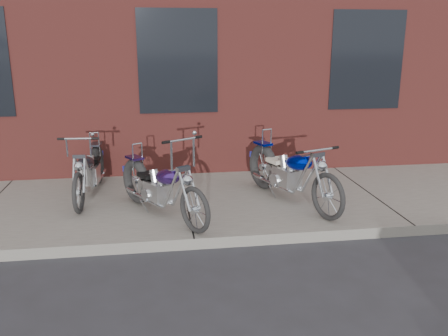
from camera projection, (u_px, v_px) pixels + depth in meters
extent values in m
plane|color=#2D2D31|center=(194.00, 250.00, 6.03)|extent=(120.00, 120.00, 0.00)
cube|color=slate|center=(186.00, 205.00, 7.44)|extent=(22.00, 3.00, 0.15)
torus|color=black|center=(141.00, 183.00, 7.11)|extent=(0.48, 0.66, 0.69)
torus|color=black|center=(202.00, 213.00, 6.00)|extent=(0.38, 0.57, 0.63)
cube|color=gray|center=(163.00, 194.00, 6.66)|extent=(0.43, 0.47, 0.29)
ellipsoid|color=#381D69|center=(173.00, 179.00, 6.38)|extent=(0.49, 0.58, 0.30)
cube|color=black|center=(153.00, 177.00, 6.79)|extent=(0.34, 0.35, 0.06)
cylinder|color=silver|center=(196.00, 192.00, 6.02)|extent=(0.18, 0.26, 0.52)
cylinder|color=silver|center=(189.00, 141.00, 5.94)|extent=(0.47, 0.30, 0.03)
cylinder|color=silver|center=(143.00, 161.00, 6.96)|extent=(0.03, 0.03, 0.46)
cylinder|color=silver|center=(162.00, 197.00, 6.92)|extent=(0.49, 0.76, 0.05)
torus|color=black|center=(268.00, 169.00, 7.79)|extent=(0.40, 0.75, 0.75)
torus|color=black|center=(335.00, 200.00, 6.41)|extent=(0.30, 0.66, 0.68)
cube|color=gray|center=(293.00, 180.00, 7.23)|extent=(0.42, 0.49, 0.31)
ellipsoid|color=#0015B5|center=(305.00, 165.00, 6.90)|extent=(0.45, 0.63, 0.32)
cube|color=beige|center=(283.00, 163.00, 7.40)|extent=(0.34, 0.36, 0.06)
cylinder|color=silver|center=(330.00, 178.00, 6.45)|extent=(0.14, 0.30, 0.56)
cylinder|color=silver|center=(325.00, 152.00, 6.47)|extent=(0.55, 0.23, 0.03)
cylinder|color=silver|center=(272.00, 146.00, 7.61)|extent=(0.03, 0.03, 0.50)
cylinder|color=silver|center=(290.00, 183.00, 7.51)|extent=(0.37, 0.90, 0.05)
torus|color=black|center=(96.00, 167.00, 8.07)|extent=(0.18, 0.68, 0.67)
torus|color=black|center=(76.00, 196.00, 6.68)|extent=(0.11, 0.61, 0.61)
cube|color=gray|center=(89.00, 177.00, 7.50)|extent=(0.29, 0.39, 0.28)
ellipsoid|color=#2C2D36|center=(84.00, 165.00, 7.18)|extent=(0.28, 0.53, 0.29)
cube|color=black|center=(91.00, 162.00, 7.69)|extent=(0.24, 0.28, 0.06)
cylinder|color=silver|center=(77.00, 177.00, 6.72)|extent=(0.06, 0.27, 0.50)
cylinder|color=silver|center=(76.00, 140.00, 6.70)|extent=(0.51, 0.06, 0.03)
cylinder|color=silver|center=(93.00, 147.00, 7.91)|extent=(0.02, 0.02, 0.45)
cylinder|color=silver|center=(99.00, 180.00, 7.74)|extent=(0.10, 0.84, 0.04)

